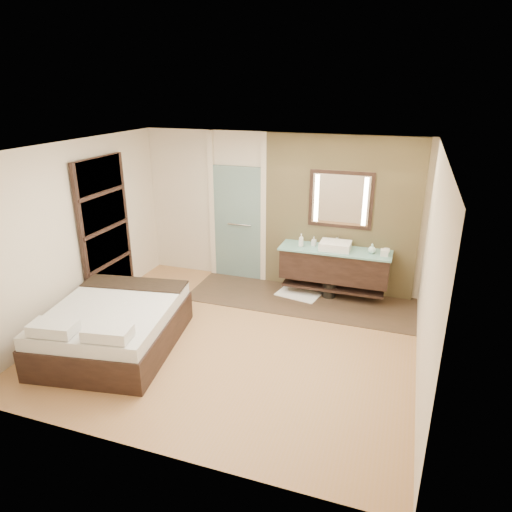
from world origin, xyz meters
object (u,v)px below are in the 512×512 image
(bed, at_px, (114,326))
(vanity, at_px, (334,265))
(mirror_unit, at_px, (341,200))
(waste_bin, at_px, (329,290))

(bed, bearing_deg, vanity, 36.06)
(vanity, bearing_deg, mirror_unit, 90.00)
(waste_bin, bearing_deg, vanity, 52.75)
(vanity, relative_size, mirror_unit, 1.75)
(mirror_unit, bearing_deg, vanity, -90.00)
(mirror_unit, xyz_separation_m, waste_bin, (-0.05, -0.31, -1.51))
(vanity, relative_size, waste_bin, 6.72)
(mirror_unit, bearing_deg, waste_bin, -99.58)
(bed, height_order, waste_bin, bed)
(vanity, relative_size, bed, 0.83)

